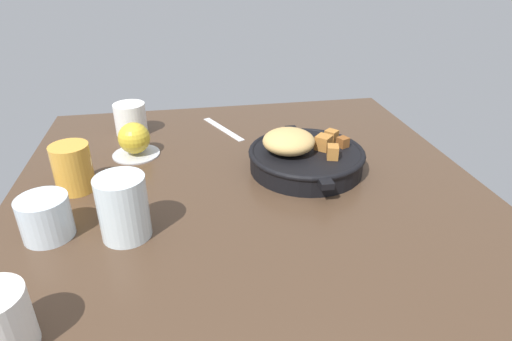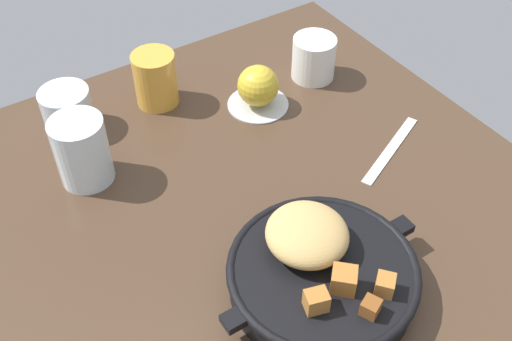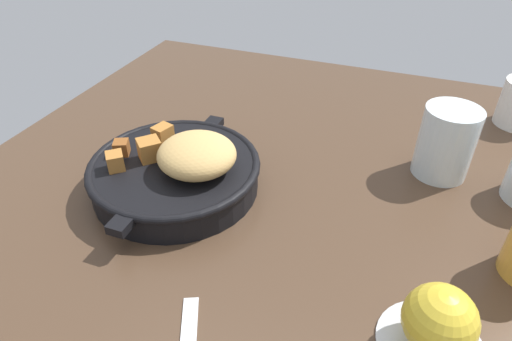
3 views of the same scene
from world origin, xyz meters
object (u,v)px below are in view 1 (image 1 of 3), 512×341
object	(u,v)px
white_creamer_pitcher	(131,119)
water_glass_tall	(123,207)
cast_iron_skillet	(304,156)
water_glass_short	(45,217)
juice_glass_amber	(73,168)
butter_knife	(223,129)
red_apple	(134,138)

from	to	relation	value
white_creamer_pitcher	water_glass_tall	world-z (taller)	water_glass_tall
cast_iron_skillet	water_glass_short	size ratio (longest dim) A/B	3.53
juice_glass_amber	white_creamer_pitcher	distance (cm)	27.82
water_glass_tall	water_glass_short	size ratio (longest dim) A/B	1.32
juice_glass_amber	white_creamer_pitcher	xyz separation A→B (cm)	(26.49, -8.45, -0.80)
cast_iron_skillet	butter_knife	distance (cm)	28.72
red_apple	white_creamer_pitcher	distance (cm)	12.90
juice_glass_amber	water_glass_tall	bearing A→B (deg)	-147.43
cast_iron_skillet	butter_knife	world-z (taller)	cast_iron_skillet
juice_glass_amber	water_glass_tall	size ratio (longest dim) A/B	0.87
red_apple	juice_glass_amber	xyz separation A→B (cm)	(-13.72, 10.20, 0.55)
butter_knife	water_glass_tall	xyz separation A→B (cm)	(-42.03, 20.12, 5.11)
juice_glass_amber	white_creamer_pitcher	size ratio (longest dim) A/B	1.21
juice_glass_amber	water_glass_short	bearing A→B (deg)	173.97
juice_glass_amber	water_glass_tall	xyz separation A→B (cm)	(-16.93, -10.81, 0.68)
cast_iron_skillet	water_glass_short	bearing A→B (deg)	108.06
cast_iron_skillet	juice_glass_amber	world-z (taller)	juice_glass_amber
juice_glass_amber	butter_knife	bearing A→B (deg)	-50.95
red_apple	water_glass_short	bearing A→B (deg)	157.64
cast_iron_skillet	white_creamer_pitcher	world-z (taller)	cast_iron_skillet
red_apple	water_glass_tall	size ratio (longest dim) A/B	0.66
juice_glass_amber	red_apple	bearing A→B (deg)	-36.63
cast_iron_skillet	butter_knife	size ratio (longest dim) A/B	1.59
red_apple	water_glass_tall	distance (cm)	30.68
water_glass_tall	red_apple	bearing A→B (deg)	1.15
water_glass_short	butter_knife	bearing A→B (deg)	-39.10
cast_iron_skillet	water_glass_tall	distance (cm)	38.47
butter_knife	juice_glass_amber	bearing A→B (deg)	104.77
butter_knife	water_glass_short	distance (cm)	51.65
cast_iron_skillet	juice_glass_amber	size ratio (longest dim) A/B	3.06
red_apple	water_glass_short	size ratio (longest dim) A/B	0.87
red_apple	cast_iron_skillet	bearing A→B (deg)	-110.98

